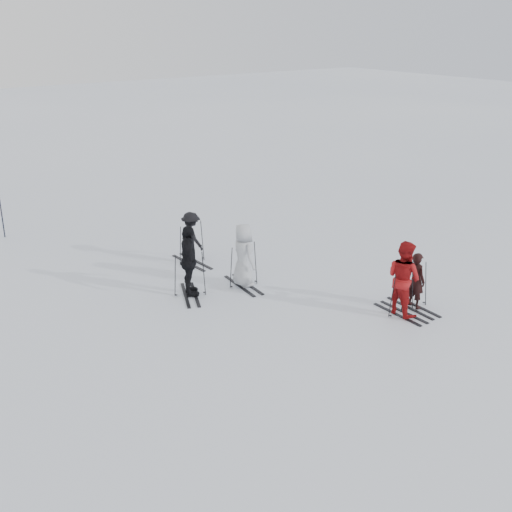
{
  "coord_description": "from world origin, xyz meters",
  "views": [
    {
      "loc": [
        -9.87,
        -12.62,
        7.34
      ],
      "look_at": [
        0.0,
        1.0,
        1.0
      ],
      "focal_mm": 45.0,
      "sensor_mm": 36.0,
      "label": 1
    }
  ],
  "objects_px": {
    "skier_near_dark": "(416,281)",
    "skier_red": "(404,279)",
    "skier_grey": "(243,256)",
    "piste_marker": "(1,211)",
    "skier_uphill_far": "(191,238)",
    "skier_uphill_left": "(189,262)"
  },
  "relations": [
    {
      "from": "skier_uphill_left",
      "to": "skier_uphill_far",
      "type": "distance_m",
      "value": 2.55
    },
    {
      "from": "skier_uphill_far",
      "to": "piste_marker",
      "type": "bearing_deg",
      "value": 31.28
    },
    {
      "from": "skier_grey",
      "to": "piste_marker",
      "type": "bearing_deg",
      "value": 32.89
    },
    {
      "from": "skier_near_dark",
      "to": "skier_red",
      "type": "relative_size",
      "value": 0.77
    },
    {
      "from": "skier_uphill_left",
      "to": "skier_uphill_far",
      "type": "height_order",
      "value": "skier_uphill_left"
    },
    {
      "from": "skier_grey",
      "to": "piste_marker",
      "type": "xyz_separation_m",
      "value": [
        -4.35,
        8.49,
        0.02
      ]
    },
    {
      "from": "skier_red",
      "to": "skier_uphill_left",
      "type": "bearing_deg",
      "value": 43.43
    },
    {
      "from": "skier_grey",
      "to": "skier_uphill_left",
      "type": "xyz_separation_m",
      "value": [
        -1.6,
        0.31,
        0.08
      ]
    },
    {
      "from": "skier_grey",
      "to": "skier_uphill_far",
      "type": "height_order",
      "value": "skier_grey"
    },
    {
      "from": "skier_near_dark",
      "to": "skier_uphill_left",
      "type": "xyz_separation_m",
      "value": [
        -4.44,
        4.2,
        0.24
      ]
    },
    {
      "from": "skier_uphill_left",
      "to": "skier_red",
      "type": "bearing_deg",
      "value": -114.27
    },
    {
      "from": "skier_uphill_left",
      "to": "piste_marker",
      "type": "bearing_deg",
      "value": 42.0
    },
    {
      "from": "skier_grey",
      "to": "skier_red",
      "type": "bearing_deg",
      "value": -144.39
    },
    {
      "from": "skier_uphill_left",
      "to": "skier_uphill_far",
      "type": "xyz_separation_m",
      "value": [
        1.34,
        2.16,
        -0.19
      ]
    },
    {
      "from": "skier_near_dark",
      "to": "skier_uphill_far",
      "type": "xyz_separation_m",
      "value": [
        -3.1,
        6.36,
        0.05
      ]
    },
    {
      "from": "skier_red",
      "to": "piste_marker",
      "type": "distance_m",
      "value": 14.09
    },
    {
      "from": "skier_near_dark",
      "to": "skier_red",
      "type": "height_order",
      "value": "skier_red"
    },
    {
      "from": "skier_near_dark",
      "to": "skier_uphill_left",
      "type": "bearing_deg",
      "value": 49.8
    },
    {
      "from": "skier_uphill_left",
      "to": "piste_marker",
      "type": "relative_size",
      "value": 1.07
    },
    {
      "from": "skier_near_dark",
      "to": "skier_uphill_far",
      "type": "distance_m",
      "value": 7.08
    },
    {
      "from": "skier_red",
      "to": "piste_marker",
      "type": "relative_size",
      "value": 1.05
    },
    {
      "from": "skier_grey",
      "to": "piste_marker",
      "type": "height_order",
      "value": "piste_marker"
    }
  ]
}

